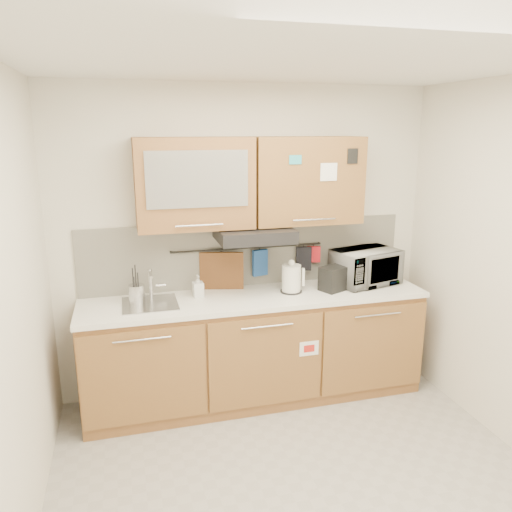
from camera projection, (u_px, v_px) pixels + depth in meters
floor at (305, 491)px, 3.19m from camera, size 3.20×3.20×0.00m
ceiling at (317, 57)px, 2.54m from camera, size 3.20×3.20×0.00m
wall_back at (247, 242)px, 4.26m from camera, size 3.20×0.00×3.20m
wall_left at (6, 326)px, 2.46m from camera, size 0.00×3.00×3.00m
base_cabinet at (256, 353)px, 4.20m from camera, size 2.80×0.64×0.88m
countertop at (256, 298)px, 4.07m from camera, size 2.82×0.62×0.04m
backsplash at (247, 254)px, 4.28m from camera, size 2.80×0.02×0.56m
upper_cabinets at (251, 182)px, 3.96m from camera, size 1.82×0.37×0.70m
range_hood at (254, 234)px, 4.00m from camera, size 0.60×0.46×0.10m
sink at (150, 304)px, 3.87m from camera, size 0.42×0.40×0.26m
utensil_rail at (248, 248)px, 4.23m from camera, size 1.30×0.02×0.02m
utensil_crock at (137, 294)px, 3.86m from camera, size 0.16×0.16×0.31m
kettle at (291, 279)px, 4.13m from camera, size 0.20×0.18×0.28m
toaster at (336, 278)px, 4.19m from camera, size 0.31×0.26×0.20m
microwave at (365, 267)px, 4.35m from camera, size 0.62×0.50×0.30m
soap_bottle at (198, 286)px, 4.02m from camera, size 0.09×0.09×0.18m
cutting_board at (222, 278)px, 4.21m from camera, size 0.36×0.12×0.46m
oven_mitt at (260, 263)px, 4.27m from camera, size 0.14×0.07×0.23m
dark_pouch at (304, 259)px, 4.37m from camera, size 0.14×0.07×0.21m
pot_holder at (314, 254)px, 4.38m from camera, size 0.12×0.05×0.14m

